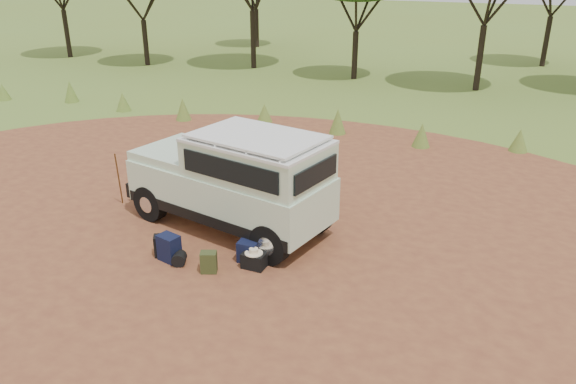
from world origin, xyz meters
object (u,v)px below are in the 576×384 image
at_px(walking_staff, 119,179).
at_px(backpack_olive, 209,262).
at_px(backpack_black, 163,246).
at_px(duffel_navy, 248,252).
at_px(backpack_navy, 169,248).
at_px(hard_case, 254,260).
at_px(safari_vehicle, 235,182).

relative_size(walking_staff, backpack_olive, 3.25).
xyz_separation_m(backpack_black, duffel_navy, (1.78, 0.44, -0.01)).
height_order(backpack_navy, hard_case, backpack_navy).
bearing_deg(safari_vehicle, backpack_black, -102.46).
height_order(backpack_black, backpack_olive, backpack_black).
bearing_deg(safari_vehicle, walking_staff, -167.64).
bearing_deg(backpack_navy, hard_case, 27.10).
xyz_separation_m(backpack_navy, backpack_olive, (0.99, -0.11, -0.06)).
xyz_separation_m(backpack_black, backpack_navy, (0.24, -0.12, 0.05)).
xyz_separation_m(duffel_navy, hard_case, (0.21, -0.18, -0.06)).
bearing_deg(duffel_navy, walking_staff, 160.44).
bearing_deg(backpack_navy, backpack_olive, 8.46).
relative_size(walking_staff, backpack_navy, 2.53).
bearing_deg(backpack_olive, backpack_navy, 151.76).
distance_m(backpack_black, backpack_olive, 1.25).
relative_size(safari_vehicle, backpack_black, 10.93).
bearing_deg(walking_staff, hard_case, -49.37).
bearing_deg(backpack_olive, duffel_navy, 28.86).
bearing_deg(backpack_olive, hard_case, 10.90).
bearing_deg(safari_vehicle, backpack_olive, -65.82).
relative_size(backpack_navy, backpack_olive, 1.29).
distance_m(safari_vehicle, duffel_navy, 1.86).
relative_size(backpack_olive, duffel_navy, 0.97).
bearing_deg(backpack_black, hard_case, -22.47).
height_order(safari_vehicle, backpack_olive, safari_vehicle).
xyz_separation_m(safari_vehicle, duffel_navy, (0.94, -1.32, -0.92)).
bearing_deg(walking_staff, duffel_navy, -48.08).
relative_size(duffel_navy, hard_case, 0.99).
bearing_deg(walking_staff, backpack_olive, -59.22).
distance_m(safari_vehicle, hard_case, 2.13).
distance_m(backpack_black, duffel_navy, 1.84).
relative_size(backpack_black, backpack_olive, 1.06).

